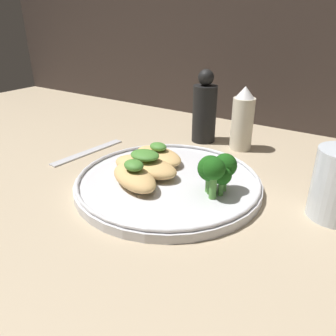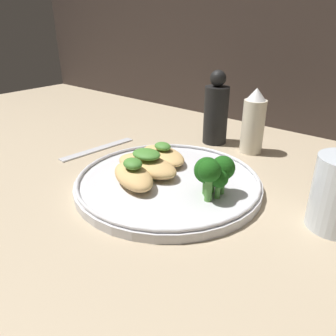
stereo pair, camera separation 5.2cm
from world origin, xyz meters
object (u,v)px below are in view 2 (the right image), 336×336
object	(u,v)px
sauce_bottle	(253,122)
pepper_grinder	(216,112)
broccoli_bunch	(213,172)
plate	(168,181)

from	to	relation	value
sauce_bottle	pepper_grinder	bearing A→B (deg)	-180.00
broccoli_bunch	sauce_bottle	distance (cm)	22.95
broccoli_bunch	pepper_grinder	world-z (taller)	pepper_grinder
plate	broccoli_bunch	xyz separation A→B (cm)	(8.20, 0.13, 4.16)
plate	pepper_grinder	distance (cm)	23.91
broccoli_bunch	pepper_grinder	bearing A→B (deg)	121.45
broccoli_bunch	sauce_bottle	bearing A→B (deg)	102.51
plate	pepper_grinder	size ratio (longest dim) A/B	1.93
sauce_bottle	pepper_grinder	xyz separation A→B (cm)	(-8.72, -0.00, 0.66)
broccoli_bunch	plate	bearing A→B (deg)	-179.08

